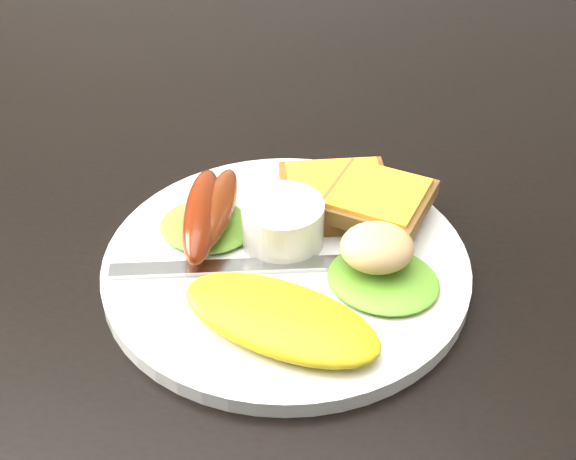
% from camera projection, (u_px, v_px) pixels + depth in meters
% --- Properties ---
extents(dining_table, '(1.20, 0.80, 0.04)m').
position_uv_depth(dining_table, '(206.00, 158.00, 0.75)').
color(dining_table, black).
rests_on(dining_table, ground).
extents(dining_chair, '(0.53, 0.53, 0.05)m').
position_uv_depth(dining_chair, '(326.00, 16.00, 1.68)').
color(dining_chair, tan).
rests_on(dining_chair, ground).
extents(plate, '(0.27, 0.27, 0.01)m').
position_uv_depth(plate, '(286.00, 266.00, 0.59)').
color(plate, white).
rests_on(plate, dining_table).
extents(lettuce_left, '(0.09, 0.08, 0.01)m').
position_uv_depth(lettuce_left, '(206.00, 226.00, 0.61)').
color(lettuce_left, '#4C8D2E').
rests_on(lettuce_left, plate).
extents(lettuce_right, '(0.10, 0.10, 0.01)m').
position_uv_depth(lettuce_right, '(383.00, 280.00, 0.56)').
color(lettuce_right, '#429A21').
rests_on(lettuce_right, plate).
extents(omelette, '(0.16, 0.11, 0.02)m').
position_uv_depth(omelette, '(280.00, 318.00, 0.52)').
color(omelette, yellow).
rests_on(omelette, plate).
extents(sausage_a, '(0.04, 0.11, 0.03)m').
position_uv_depth(sausage_a, '(202.00, 214.00, 0.59)').
color(sausage_a, maroon).
rests_on(sausage_a, lettuce_left).
extents(sausage_b, '(0.02, 0.10, 0.02)m').
position_uv_depth(sausage_b, '(218.00, 207.00, 0.60)').
color(sausage_b, brown).
rests_on(sausage_b, lettuce_left).
extents(ramekin, '(0.07, 0.07, 0.04)m').
position_uv_depth(ramekin, '(283.00, 224.00, 0.59)').
color(ramekin, white).
rests_on(ramekin, plate).
extents(toast_a, '(0.10, 0.10, 0.01)m').
position_uv_depth(toast_a, '(337.00, 196.00, 0.64)').
color(toast_a, brown).
rests_on(toast_a, plate).
extents(toast_b, '(0.09, 0.09, 0.01)m').
position_uv_depth(toast_b, '(378.00, 201.00, 0.61)').
color(toast_b, brown).
rests_on(toast_b, toast_a).
extents(potato_salad, '(0.06, 0.06, 0.03)m').
position_uv_depth(potato_salad, '(377.00, 247.00, 0.56)').
color(potato_salad, beige).
rests_on(potato_salad, lettuce_right).
extents(fork, '(0.17, 0.05, 0.00)m').
position_uv_depth(fork, '(229.00, 267.00, 0.58)').
color(fork, '#ADAFB7').
rests_on(fork, plate).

